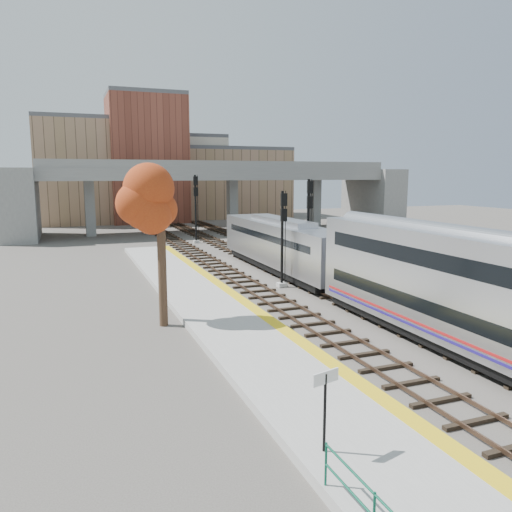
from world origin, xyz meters
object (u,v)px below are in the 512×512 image
object	(u,v)px
signal_mast_near	(282,241)
signal_mast_far	(196,209)
car_b	(316,237)
car_a	(328,245)
tree	(160,205)
locomotive	(281,244)
signal_mast_mid	(308,226)
car_c	(337,231)

from	to	relation	value
signal_mast_near	signal_mast_far	distance (m)	24.27
signal_mast_far	car_b	world-z (taller)	signal_mast_far
signal_mast_far	car_a	size ratio (longest dim) A/B	2.27
signal_mast_near	tree	size ratio (longest dim) A/B	0.79
signal_mast_near	car_b	xyz separation A→B (m)	(13.30, 20.26, -2.65)
locomotive	tree	world-z (taller)	tree
signal_mast_mid	tree	world-z (taller)	tree
signal_mast_near	signal_mast_mid	bearing A→B (deg)	45.79
signal_mast_far	tree	size ratio (longest dim) A/B	0.92
tree	signal_mast_near	bearing A→B (deg)	32.64
locomotive	car_b	distance (m)	18.97
car_a	locomotive	bearing A→B (deg)	-158.36
locomotive	tree	size ratio (longest dim) A/B	2.27
signal_mast_mid	tree	distance (m)	17.06
car_a	car_c	distance (m)	12.44
car_c	signal_mast_mid	bearing A→B (deg)	-108.68
signal_mast_mid	car_b	world-z (taller)	signal_mast_mid
signal_mast_mid	car_a	bearing A→B (deg)	52.91
car_c	locomotive	bearing A→B (deg)	-113.61
signal_mast_near	signal_mast_mid	xyz separation A→B (m)	(4.10, 4.22, 0.51)
tree	car_a	xyz separation A→B (m)	(20.41, 19.42, -5.62)
tree	car_b	size ratio (longest dim) A/B	2.62
signal_mast_far	car_b	xyz separation A→B (m)	(13.30, -3.99, -3.37)
car_a	car_c	bearing A→B (deg)	34.29
tree	car_b	xyz separation A→B (m)	(22.64, 26.25, -5.67)
car_c	car_b	bearing A→B (deg)	-127.26
signal_mast_near	signal_mast_mid	size ratio (longest dim) A/B	0.90
locomotive	signal_mast_far	xyz separation A→B (m)	(-2.10, 19.21, 1.66)
locomotive	signal_mast_near	world-z (taller)	signal_mast_near
signal_mast_far	car_b	size ratio (longest dim) A/B	2.40
signal_mast_mid	car_a	xyz separation A→B (m)	(6.97, 9.22, -3.11)
car_a	car_c	world-z (taller)	car_c
signal_mast_near	car_a	world-z (taller)	signal_mast_near
signal_mast_mid	car_a	world-z (taller)	signal_mast_mid
signal_mast_far	car_c	distance (m)	18.37
signal_mast_mid	car_b	xyz separation A→B (m)	(9.20, 16.05, -3.16)
signal_mast_near	car_a	bearing A→B (deg)	50.51
car_a	signal_mast_mid	bearing A→B (deg)	-148.53
signal_mast_far	car_c	xyz separation A→B (m)	(18.08, -0.55, -3.23)
car_a	car_b	xyz separation A→B (m)	(2.22, 6.83, -0.05)
signal_mast_far	car_c	bearing A→B (deg)	-1.74
signal_mast_mid	car_b	size ratio (longest dim) A/B	2.30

